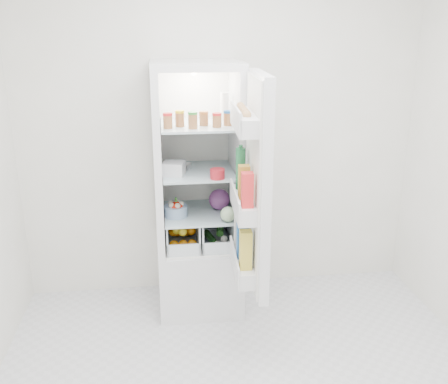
{
  "coord_description": "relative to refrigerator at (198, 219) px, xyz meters",
  "views": [
    {
      "loc": [
        -0.45,
        -2.17,
        2.02
      ],
      "look_at": [
        -0.05,
        0.95,
        0.97
      ],
      "focal_mm": 40.0,
      "sensor_mm": 36.0,
      "label": 1
    }
  ],
  "objects": [
    {
      "name": "shelf_low",
      "position": [
        -0.0,
        -0.06,
        0.07
      ],
      "size": [
        0.49,
        0.53,
        0.01
      ],
      "primitive_type": "cube",
      "color": "#ADC4CA",
      "rests_on": "refrigerator"
    },
    {
      "name": "tub_white",
      "position": [
        -0.17,
        -0.15,
        0.44
      ],
      "size": [
        0.17,
        0.17,
        0.09
      ],
      "primitive_type": "cube",
      "rotation": [
        0.0,
        0.0,
        -0.24
      ],
      "color": "silver",
      "rests_on": "shelf_mid"
    },
    {
      "name": "shelf_mid",
      "position": [
        -0.0,
        -0.06,
        0.38
      ],
      "size": [
        0.49,
        0.53,
        0.02
      ],
      "primitive_type": "cube",
      "color": "#ADC4CA",
      "rests_on": "refrigerator"
    },
    {
      "name": "mushroom_bowl",
      "position": [
        -0.17,
        -0.12,
        0.12
      ],
      "size": [
        0.21,
        0.21,
        0.08
      ],
      "primitive_type": "cylinder",
      "rotation": [
        0.0,
        0.0,
        -0.38
      ],
      "color": "#87A5CA",
      "rests_on": "shelf_low"
    },
    {
      "name": "fridge_door",
      "position": [
        0.29,
        -0.64,
        0.43
      ],
      "size": [
        0.19,
        0.6,
        1.3
      ],
      "rotation": [
        0.0,
        0.0,
        1.53
      ],
      "color": "silver",
      "rests_on": "refrigerator"
    },
    {
      "name": "salad_bag",
      "position": [
        0.18,
        -0.27,
        0.14
      ],
      "size": [
        0.11,
        0.11,
        0.11
      ],
      "primitive_type": "sphere",
      "color": "#9DBC8D",
      "rests_on": "shelf_low"
    },
    {
      "name": "crisper_left",
      "position": [
        -0.12,
        -0.06,
        -0.06
      ],
      "size": [
        0.23,
        0.46,
        0.22
      ],
      "primitive_type": null,
      "color": "silver",
      "rests_on": "refrigerator"
    },
    {
      "name": "squeeze_bottle",
      "position": [
        0.19,
        -0.03,
        0.82
      ],
      "size": [
        0.07,
        0.07,
        0.2
      ],
      "primitive_type": "cylinder",
      "rotation": [
        0.0,
        0.0,
        0.15
      ],
      "color": "white",
      "rests_on": "shelf_top"
    },
    {
      "name": "refrigerator",
      "position": [
        0.0,
        0.0,
        0.0
      ],
      "size": [
        0.6,
        0.6,
        1.8
      ],
      "color": "silver",
      "rests_on": "ground"
    },
    {
      "name": "room_walls",
      "position": [
        0.2,
        -1.25,
        0.93
      ],
      "size": [
        3.02,
        3.02,
        2.61
      ],
      "color": "silver",
      "rests_on": "ground"
    },
    {
      "name": "tin_red",
      "position": [
        0.11,
        -0.27,
        0.43
      ],
      "size": [
        0.12,
        0.12,
        0.07
      ],
      "primitive_type": "cylinder",
      "rotation": [
        0.0,
        0.0,
        -0.33
      ],
      "color": "#B31A25",
      "rests_on": "shelf_mid"
    },
    {
      "name": "condiment_jars",
      "position": [
        -0.0,
        -0.17,
        0.76
      ],
      "size": [
        0.46,
        0.16,
        0.08
      ],
      "color": "#B21919",
      "rests_on": "shelf_top"
    },
    {
      "name": "citrus_pile",
      "position": [
        -0.12,
        -0.08,
        -0.08
      ],
      "size": [
        0.2,
        0.31,
        0.16
      ],
      "color": "orange",
      "rests_on": "refrigerator"
    },
    {
      "name": "foil_tray",
      "position": [
        -0.13,
        0.0,
        0.41
      ],
      "size": [
        0.18,
        0.15,
        0.04
      ],
      "primitive_type": "cube",
      "rotation": [
        0.0,
        0.0,
        -0.37
      ],
      "color": "silver",
      "rests_on": "shelf_mid"
    },
    {
      "name": "bell_pepper",
      "position": [
        -0.16,
        -0.13,
        0.14
      ],
      "size": [
        0.11,
        0.11,
        0.11
      ],
      "primitive_type": "sphere",
      "color": "red",
      "rests_on": "shelf_low"
    },
    {
      "name": "crisper_right",
      "position": [
        0.12,
        -0.06,
        -0.06
      ],
      "size": [
        0.23,
        0.46,
        0.22
      ],
      "primitive_type": null,
      "color": "silver",
      "rests_on": "refrigerator"
    },
    {
      "name": "veg_pile",
      "position": [
        0.13,
        -0.06,
        -0.1
      ],
      "size": [
        0.16,
        0.3,
        0.1
      ],
      "color": "#214F1A",
      "rests_on": "refrigerator"
    },
    {
      "name": "shelf_top",
      "position": [
        -0.0,
        -0.06,
        0.71
      ],
      "size": [
        0.49,
        0.53,
        0.02
      ],
      "primitive_type": "cube",
      "color": "#ADC4CA",
      "rests_on": "refrigerator"
    },
    {
      "name": "red_cabbage",
      "position": [
        0.15,
        -0.03,
        0.16
      ],
      "size": [
        0.15,
        0.15,
        0.15
      ],
      "primitive_type": "sphere",
      "color": "#571D51",
      "rests_on": "shelf_low"
    }
  ]
}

